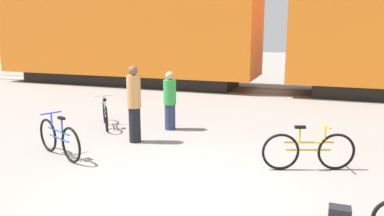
{
  "coord_description": "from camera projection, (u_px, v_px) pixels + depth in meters",
  "views": [
    {
      "loc": [
        2.11,
        -5.5,
        2.63
      ],
      "look_at": [
        -0.33,
        1.36,
        1.1
      ],
      "focal_mm": 35.0,
      "sensor_mm": 36.0,
      "label": 1
    }
  ],
  "objects": [
    {
      "name": "ground_plane",
      "position": [
        183.0,
        189.0,
        6.31
      ],
      "size": [
        80.0,
        80.0,
        0.0
      ],
      "primitive_type": "plane",
      "color": "gray"
    },
    {
      "name": "freight_train",
      "position": [
        274.0,
        21.0,
        15.65
      ],
      "size": [
        26.89,
        3.14,
        5.68
      ],
      "color": "black",
      "rests_on": "ground_plane"
    },
    {
      "name": "rail_near",
      "position": [
        269.0,
        94.0,
        15.6
      ],
      "size": [
        38.89,
        0.07,
        0.01
      ],
      "primitive_type": "cube",
      "color": "#4C4238",
      "rests_on": "ground_plane"
    },
    {
      "name": "rail_far",
      "position": [
        274.0,
        89.0,
        16.93
      ],
      "size": [
        38.89,
        0.07,
        0.01
      ],
      "primitive_type": "cube",
      "color": "#4C4238",
      "rests_on": "ground_plane"
    },
    {
      "name": "bicycle_silver",
      "position": [
        105.0,
        114.0,
        10.27
      ],
      "size": [
        1.02,
        1.39,
        0.84
      ],
      "color": "black",
      "rests_on": "ground_plane"
    },
    {
      "name": "bicycle_yellow",
      "position": [
        309.0,
        151.0,
        7.09
      ],
      "size": [
        1.69,
        0.66,
        0.89
      ],
      "color": "black",
      "rests_on": "ground_plane"
    },
    {
      "name": "bicycle_blue",
      "position": [
        59.0,
        139.0,
        7.83
      ],
      "size": [
        1.61,
        0.78,
        0.92
      ],
      "color": "black",
      "rests_on": "ground_plane"
    },
    {
      "name": "person_in_tan",
      "position": [
        134.0,
        104.0,
        8.75
      ],
      "size": [
        0.33,
        0.33,
        1.82
      ],
      "rotation": [
        0.0,
        0.0,
        1.99
      ],
      "color": "black",
      "rests_on": "ground_plane"
    },
    {
      "name": "person_in_green",
      "position": [
        170.0,
        101.0,
        9.91
      ],
      "size": [
        0.33,
        0.33,
        1.56
      ],
      "rotation": [
        0.0,
        0.0,
        2.57
      ],
      "color": "#283351",
      "rests_on": "ground_plane"
    }
  ]
}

